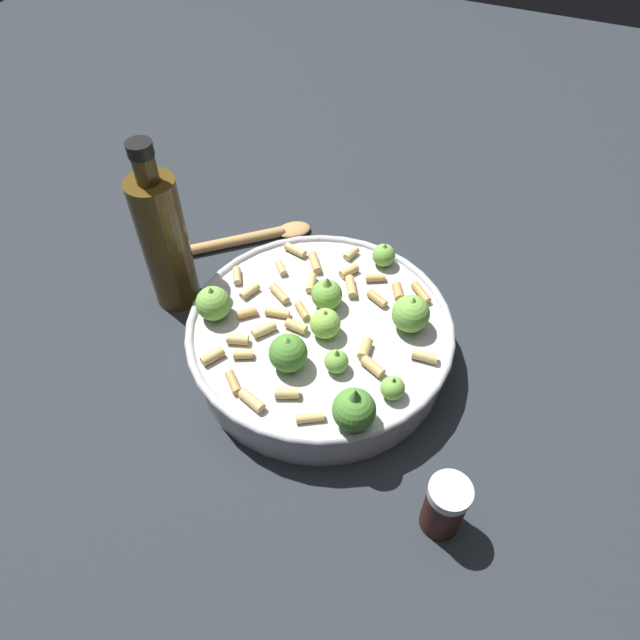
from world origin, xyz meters
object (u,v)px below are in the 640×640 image
(wooden_spoon, at_px, (253,238))
(cooking_pan, at_px, (321,337))
(olive_oil_bottle, at_px, (164,240))
(pepper_shaker, at_px, (445,506))

(wooden_spoon, bearing_deg, cooking_pan, 138.47)
(olive_oil_bottle, bearing_deg, wooden_spoon, -106.38)
(cooking_pan, xyz_separation_m, olive_oil_bottle, (0.22, -0.02, 0.07))
(olive_oil_bottle, bearing_deg, cooking_pan, 175.46)
(cooking_pan, relative_size, pepper_shaker, 4.17)
(olive_oil_bottle, distance_m, wooden_spoon, 0.18)
(pepper_shaker, bearing_deg, olive_oil_bottle, -21.87)
(pepper_shaker, bearing_deg, cooking_pan, -37.36)
(cooking_pan, height_order, olive_oil_bottle, olive_oil_bottle)
(olive_oil_bottle, relative_size, wooden_spoon, 1.39)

